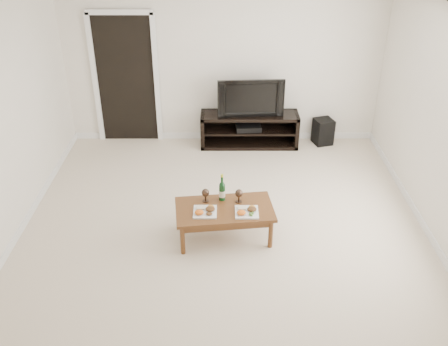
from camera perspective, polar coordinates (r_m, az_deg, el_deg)
floor at (r=6.13m, az=-0.07°, el=-7.26°), size 5.50×5.50×0.00m
back_wall at (r=8.02m, az=-0.07°, el=12.47°), size 5.00×0.04×2.60m
ceiling at (r=5.00m, az=-0.09°, el=17.42°), size 5.00×5.50×0.04m
doorway at (r=8.22m, az=-11.12°, el=10.34°), size 0.90×0.02×2.05m
media_console at (r=8.14m, az=2.91°, el=4.98°), size 1.57×0.45×0.55m
television at (r=7.92m, az=3.02°, el=8.75°), size 1.05×0.20×0.60m
av_receiver at (r=8.11m, az=2.82°, el=5.27°), size 0.42×0.32×0.08m
subwoofer at (r=8.38m, az=11.24°, el=4.68°), size 0.35×0.35×0.42m
coffee_table at (r=6.00m, az=0.05°, el=-5.70°), size 1.21×0.75×0.42m
plate_left at (r=5.79m, az=-2.19°, el=-4.26°), size 0.27×0.27×0.07m
plate_right at (r=5.78m, az=2.62°, el=-4.29°), size 0.27×0.27×0.07m
wine_bottle at (r=5.94m, az=-0.22°, el=-1.63°), size 0.07×0.07×0.35m
goblet_left at (r=5.96m, az=-2.13°, el=-2.56°), size 0.09×0.09×0.17m
goblet_right at (r=5.95m, az=1.71°, el=-2.62°), size 0.09×0.09×0.17m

